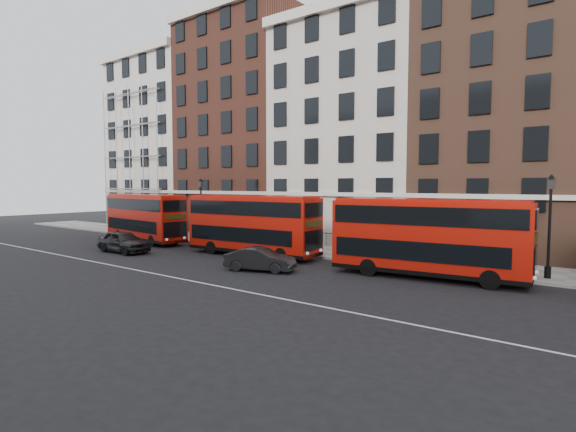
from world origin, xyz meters
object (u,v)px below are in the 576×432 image
Objects in this scene: car_rear at (123,242)px; car_front at (260,259)px; bus_a at (145,216)px; bus_c at (427,236)px; bus_b at (252,223)px.

car_rear is 1.15× the size of car_front.
car_rear is (3.93, -4.57, -1.41)m from bus_a.
car_front is (-8.30, -3.81, -1.59)m from bus_c.
car_rear is at bearing 73.99° from car_front.
bus_a reaches higher than car_front.
car_front is (16.51, -3.82, -1.54)m from bus_a.
bus_c reaches higher than car_front.
car_front is at bearing -161.34° from bus_c.
car_rear reaches higher than car_front.
car_front is (4.08, -3.81, -1.59)m from bus_b.
bus_a is 2.47× the size of car_front.
car_rear is 12.60m from car_front.
bus_a is at bearing 176.97° from bus_b.
bus_a is 0.99× the size of bus_b.
bus_b is 2.17× the size of car_rear.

